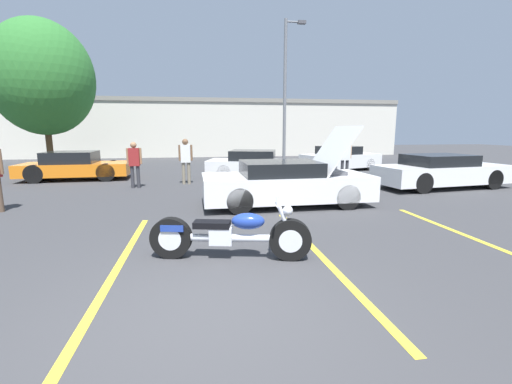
{
  "coord_description": "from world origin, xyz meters",
  "views": [
    {
      "loc": [
        -0.04,
        -3.62,
        2.05
      ],
      "look_at": [
        1.09,
        3.15,
        0.8
      ],
      "focal_mm": 24.0,
      "sensor_mm": 36.0,
      "label": 1
    }
  ],
  "objects_px": {
    "light_pole": "(286,88)",
    "tree_background": "(42,78)",
    "parked_car_mid_right_row": "(340,159)",
    "motorcycle": "(230,235)",
    "spectator_midground": "(134,161)",
    "show_car_hood_open": "(287,183)",
    "spectator_near_motorcycle": "(345,155)",
    "parked_car_mid_left_row": "(256,165)",
    "spectator_by_show_car": "(186,157)",
    "parked_car_left_row": "(75,166)",
    "parked_car_right_row": "(441,172)"
  },
  "relations": [
    {
      "from": "motorcycle",
      "to": "parked_car_mid_right_row",
      "type": "height_order",
      "value": "parked_car_mid_right_row"
    },
    {
      "from": "light_pole",
      "to": "show_car_hood_open",
      "type": "distance_m",
      "value": 11.46
    },
    {
      "from": "motorcycle",
      "to": "spectator_midground",
      "type": "height_order",
      "value": "spectator_midground"
    },
    {
      "from": "light_pole",
      "to": "tree_background",
      "type": "xyz_separation_m",
      "value": [
        -12.86,
        0.49,
        0.28
      ]
    },
    {
      "from": "parked_car_mid_left_row",
      "to": "parked_car_right_row",
      "type": "distance_m",
      "value": 7.12
    },
    {
      "from": "motorcycle",
      "to": "light_pole",
      "type": "bearing_deg",
      "value": 84.74
    },
    {
      "from": "motorcycle",
      "to": "parked_car_mid_right_row",
      "type": "relative_size",
      "value": 0.58
    },
    {
      "from": "show_car_hood_open",
      "to": "spectator_midground",
      "type": "bearing_deg",
      "value": 141.18
    },
    {
      "from": "tree_background",
      "to": "spectator_by_show_car",
      "type": "height_order",
      "value": "tree_background"
    },
    {
      "from": "parked_car_mid_left_row",
      "to": "spectator_near_motorcycle",
      "type": "distance_m",
      "value": 3.77
    },
    {
      "from": "tree_background",
      "to": "motorcycle",
      "type": "xyz_separation_m",
      "value": [
        8.33,
        -14.75,
        -4.28
      ]
    },
    {
      "from": "show_car_hood_open",
      "to": "parked_car_mid_right_row",
      "type": "height_order",
      "value": "show_car_hood_open"
    },
    {
      "from": "light_pole",
      "to": "parked_car_right_row",
      "type": "bearing_deg",
      "value": -67.71
    },
    {
      "from": "tree_background",
      "to": "parked_car_mid_right_row",
      "type": "distance_m",
      "value": 15.94
    },
    {
      "from": "spectator_midground",
      "to": "parked_car_mid_left_row",
      "type": "bearing_deg",
      "value": 22.44
    },
    {
      "from": "spectator_near_motorcycle",
      "to": "parked_car_left_row",
      "type": "bearing_deg",
      "value": 167.06
    },
    {
      "from": "tree_background",
      "to": "parked_car_mid_left_row",
      "type": "xyz_separation_m",
      "value": [
        10.29,
        -5.46,
        -4.12
      ]
    },
    {
      "from": "parked_car_mid_right_row",
      "to": "parked_car_mid_left_row",
      "type": "xyz_separation_m",
      "value": [
        -4.73,
        -2.04,
        -0.02
      ]
    },
    {
      "from": "parked_car_mid_right_row",
      "to": "parked_car_right_row",
      "type": "height_order",
      "value": "parked_car_mid_right_row"
    },
    {
      "from": "show_car_hood_open",
      "to": "parked_car_left_row",
      "type": "bearing_deg",
      "value": 139.39
    },
    {
      "from": "light_pole",
      "to": "parked_car_left_row",
      "type": "relative_size",
      "value": 1.88
    },
    {
      "from": "motorcycle",
      "to": "parked_car_left_row",
      "type": "relative_size",
      "value": 0.6
    },
    {
      "from": "parked_car_mid_left_row",
      "to": "spectator_midground",
      "type": "height_order",
      "value": "spectator_midground"
    },
    {
      "from": "parked_car_mid_right_row",
      "to": "spectator_by_show_car",
      "type": "bearing_deg",
      "value": -174.61
    },
    {
      "from": "parked_car_right_row",
      "to": "spectator_midground",
      "type": "height_order",
      "value": "spectator_midground"
    },
    {
      "from": "light_pole",
      "to": "spectator_midground",
      "type": "relative_size",
      "value": 4.92
    },
    {
      "from": "parked_car_left_row",
      "to": "light_pole",
      "type": "bearing_deg",
      "value": 21.25
    },
    {
      "from": "show_car_hood_open",
      "to": "parked_car_mid_left_row",
      "type": "xyz_separation_m",
      "value": [
        0.05,
        5.53,
        -0.05
      ]
    },
    {
      "from": "light_pole",
      "to": "tree_background",
      "type": "relative_size",
      "value": 1.06
    },
    {
      "from": "parked_car_mid_right_row",
      "to": "spectator_midground",
      "type": "relative_size",
      "value": 2.69
    },
    {
      "from": "parked_car_mid_left_row",
      "to": "spectator_by_show_car",
      "type": "relative_size",
      "value": 2.6
    },
    {
      "from": "spectator_by_show_car",
      "to": "spectator_midground",
      "type": "xyz_separation_m",
      "value": [
        -1.76,
        -0.6,
        -0.06
      ]
    },
    {
      "from": "tree_background",
      "to": "parked_car_mid_right_row",
      "type": "height_order",
      "value": "tree_background"
    },
    {
      "from": "light_pole",
      "to": "motorcycle",
      "type": "height_order",
      "value": "light_pole"
    },
    {
      "from": "parked_car_mid_left_row",
      "to": "parked_car_right_row",
      "type": "bearing_deg",
      "value": -15.35
    },
    {
      "from": "parked_car_left_row",
      "to": "parked_car_right_row",
      "type": "xyz_separation_m",
      "value": [
        13.61,
        -4.32,
        0.02
      ]
    },
    {
      "from": "show_car_hood_open",
      "to": "spectator_midground",
      "type": "xyz_separation_m",
      "value": [
        -4.62,
        3.6,
        0.36
      ]
    },
    {
      "from": "parked_car_mid_left_row",
      "to": "spectator_by_show_car",
      "type": "height_order",
      "value": "spectator_by_show_car"
    },
    {
      "from": "spectator_midground",
      "to": "parked_car_mid_right_row",
      "type": "bearing_deg",
      "value": 22.9
    },
    {
      "from": "show_car_hood_open",
      "to": "spectator_near_motorcycle",
      "type": "xyz_separation_m",
      "value": [
        3.31,
        3.71,
        0.47
      ]
    },
    {
      "from": "parked_car_left_row",
      "to": "spectator_midground",
      "type": "height_order",
      "value": "spectator_midground"
    },
    {
      "from": "parked_car_right_row",
      "to": "spectator_midground",
      "type": "bearing_deg",
      "value": 164.42
    },
    {
      "from": "tree_background",
      "to": "show_car_hood_open",
      "type": "distance_m",
      "value": 15.56
    },
    {
      "from": "parked_car_right_row",
      "to": "show_car_hood_open",
      "type": "bearing_deg",
      "value": -169.59
    },
    {
      "from": "show_car_hood_open",
      "to": "spectator_midground",
      "type": "relative_size",
      "value": 2.8
    },
    {
      "from": "spectator_by_show_car",
      "to": "spectator_midground",
      "type": "height_order",
      "value": "spectator_by_show_car"
    },
    {
      "from": "show_car_hood_open",
      "to": "spectator_near_motorcycle",
      "type": "distance_m",
      "value": 4.99
    },
    {
      "from": "light_pole",
      "to": "parked_car_left_row",
      "type": "bearing_deg",
      "value": -156.83
    },
    {
      "from": "tree_background",
      "to": "parked_car_mid_left_row",
      "type": "bearing_deg",
      "value": -27.94
    },
    {
      "from": "spectator_by_show_car",
      "to": "spectator_near_motorcycle",
      "type": "bearing_deg",
      "value": -4.48
    }
  ]
}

